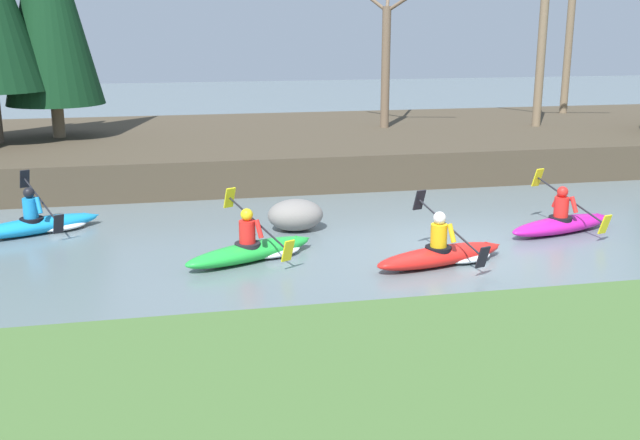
{
  "coord_description": "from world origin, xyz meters",
  "views": [
    {
      "loc": [
        -5.38,
        -13.0,
        4.26
      ],
      "look_at": [
        -2.48,
        0.83,
        0.55
      ],
      "focal_mm": 42.0,
      "sensor_mm": 36.0,
      "label": 1
    }
  ],
  "objects_px": {
    "kayaker_lead": "(563,222)",
    "kayaker_far_back": "(40,224)",
    "kayaker_trailing": "(255,249)",
    "boulder_midstream": "(295,215)",
    "kayaker_middle": "(445,253)"
  },
  "relations": [
    {
      "from": "kayaker_trailing",
      "to": "boulder_midstream",
      "type": "relative_size",
      "value": 2.27
    },
    {
      "from": "kayaker_lead",
      "to": "kayaker_trailing",
      "type": "xyz_separation_m",
      "value": [
        -6.56,
        -0.52,
        -0.02
      ]
    },
    {
      "from": "kayaker_middle",
      "to": "kayaker_far_back",
      "type": "relative_size",
      "value": 1.03
    },
    {
      "from": "kayaker_middle",
      "to": "kayaker_lead",
      "type": "bearing_deg",
      "value": 9.04
    },
    {
      "from": "kayaker_trailing",
      "to": "kayaker_middle",
      "type": "bearing_deg",
      "value": -43.01
    },
    {
      "from": "kayaker_lead",
      "to": "kayaker_middle",
      "type": "xyz_separation_m",
      "value": [
        -3.19,
        -1.5,
        -0.02
      ]
    },
    {
      "from": "kayaker_lead",
      "to": "kayaker_far_back",
      "type": "distance_m",
      "value": 10.99
    },
    {
      "from": "kayaker_trailing",
      "to": "boulder_midstream",
      "type": "xyz_separation_m",
      "value": [
        1.09,
        1.86,
        0.14
      ]
    },
    {
      "from": "kayaker_middle",
      "to": "kayaker_far_back",
      "type": "bearing_deg",
      "value": 137.55
    },
    {
      "from": "boulder_midstream",
      "to": "kayaker_far_back",
      "type": "bearing_deg",
      "value": 170.4
    },
    {
      "from": "kayaker_lead",
      "to": "kayaker_trailing",
      "type": "distance_m",
      "value": 6.58
    },
    {
      "from": "kayaker_lead",
      "to": "kayaker_trailing",
      "type": "bearing_deg",
      "value": 167.47
    },
    {
      "from": "kayaker_lead",
      "to": "kayaker_middle",
      "type": "height_order",
      "value": "same"
    },
    {
      "from": "kayaker_trailing",
      "to": "boulder_midstream",
      "type": "bearing_deg",
      "value": 32.8
    },
    {
      "from": "kayaker_trailing",
      "to": "kayaker_far_back",
      "type": "bearing_deg",
      "value": 120.01
    }
  ]
}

